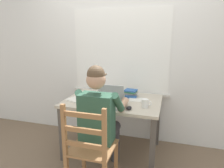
% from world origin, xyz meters
% --- Properties ---
extents(ground_plane, '(8.00, 8.00, 0.00)m').
position_xyz_m(ground_plane, '(0.00, 0.00, 0.00)').
color(ground_plane, brown).
extents(back_wall, '(6.00, 0.08, 2.60)m').
position_xyz_m(back_wall, '(-0.00, 0.49, 1.30)').
color(back_wall, silver).
rests_on(back_wall, ground).
extents(desk, '(1.20, 0.83, 0.74)m').
position_xyz_m(desk, '(0.00, 0.00, 0.64)').
color(desk, '#BCB29E').
rests_on(desk, ground).
extents(seated_person, '(0.50, 0.60, 1.26)m').
position_xyz_m(seated_person, '(-0.00, -0.49, 0.70)').
color(seated_person, '#2D5642').
rests_on(seated_person, ground).
extents(wooden_chair, '(0.42, 0.42, 0.96)m').
position_xyz_m(wooden_chair, '(-0.00, -0.77, 0.48)').
color(wooden_chair, olive).
rests_on(wooden_chair, ground).
extents(laptop, '(0.33, 0.30, 0.23)m').
position_xyz_m(laptop, '(-0.00, -0.19, 0.79)').
color(laptop, '#ADAFB2').
rests_on(laptop, desk).
extents(computer_mouse, '(0.06, 0.10, 0.03)m').
position_xyz_m(computer_mouse, '(0.27, -0.28, 0.75)').
color(computer_mouse, black).
rests_on(computer_mouse, desk).
extents(coffee_mug_white, '(0.11, 0.08, 0.10)m').
position_xyz_m(coffee_mug_white, '(0.43, -0.18, 0.79)').
color(coffee_mug_white, white).
rests_on(coffee_mug_white, desk).
extents(coffee_mug_dark, '(0.11, 0.08, 0.09)m').
position_xyz_m(coffee_mug_dark, '(0.02, 0.05, 0.78)').
color(coffee_mug_dark, '#2D384C').
rests_on(coffee_mug_dark, desk).
extents(book_stack_main, '(0.21, 0.17, 0.10)m').
position_xyz_m(book_stack_main, '(0.19, 0.20, 0.79)').
color(book_stack_main, '#2D5B9E').
rests_on(book_stack_main, desk).
extents(paper_pile_near_laptop, '(0.28, 0.25, 0.01)m').
position_xyz_m(paper_pile_near_laptop, '(-0.45, -0.15, 0.74)').
color(paper_pile_near_laptop, silver).
rests_on(paper_pile_near_laptop, desk).
extents(paper_pile_back_corner, '(0.25, 0.20, 0.01)m').
position_xyz_m(paper_pile_back_corner, '(0.31, 0.07, 0.74)').
color(paper_pile_back_corner, silver).
rests_on(paper_pile_back_corner, desk).
extents(landscape_photo_print, '(0.15, 0.12, 0.00)m').
position_xyz_m(landscape_photo_print, '(-0.34, 0.23, 0.74)').
color(landscape_photo_print, '#7A4293').
rests_on(landscape_photo_print, desk).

